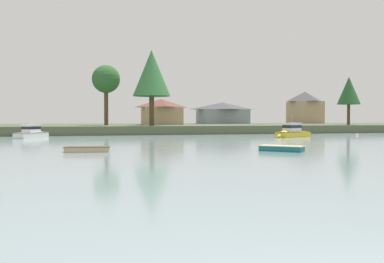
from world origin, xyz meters
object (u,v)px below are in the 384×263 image
Objects in this scene: dinghy_teal at (282,149)px; mooring_buoy_white at (357,135)px; dinghy_sand at (87,150)px; cruiser_white at (34,135)px; cruiser_yellow at (291,134)px.

dinghy_teal reaches higher than mooring_buoy_white.
dinghy_sand is 0.59× the size of cruiser_white.
cruiser_white reaches higher than mooring_buoy_white.
mooring_buoy_white is at bearing 12.35° from cruiser_yellow.
dinghy_sand is 0.54× the size of cruiser_yellow.
dinghy_teal is at bearing -53.20° from cruiser_white.
dinghy_teal is 38.06m from mooring_buoy_white.
mooring_buoy_white is (42.66, 23.58, -0.08)m from dinghy_sand.
dinghy_teal is 0.58× the size of cruiser_white.
cruiser_white is (-23.02, 30.78, 0.32)m from dinghy_teal.
cruiser_yellow is at bearing 60.73° from dinghy_teal.
cruiser_yellow is 1.10× the size of cruiser_white.
cruiser_yellow is 15.61× the size of mooring_buoy_white.
cruiser_yellow is at bearing 35.25° from dinghy_sand.
dinghy_teal is 27.48m from cruiser_yellow.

